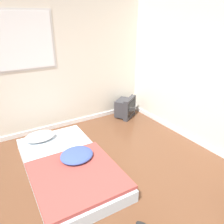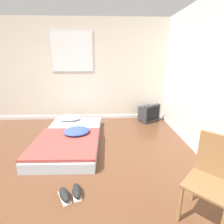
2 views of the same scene
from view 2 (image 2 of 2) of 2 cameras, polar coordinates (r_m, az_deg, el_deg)
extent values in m
plane|color=brown|center=(2.65, -23.64, -22.52)|extent=(20.00, 20.00, 0.00)
cube|color=silver|center=(4.82, -13.58, 12.78)|extent=(7.48, 0.06, 2.60)
cube|color=white|center=(5.03, -12.67, -1.64)|extent=(7.48, 0.02, 0.09)
cube|color=silver|center=(4.76, -12.89, 18.56)|extent=(1.09, 0.01, 1.02)
cube|color=white|center=(4.75, -12.90, 18.56)|extent=(1.02, 0.01, 0.95)
cube|color=silver|center=(3.66, -13.33, -8.33)|extent=(1.17, 2.10, 0.17)
ellipsoid|color=white|center=(4.38, -13.85, -1.81)|extent=(0.53, 0.35, 0.14)
cube|color=#993D38|center=(3.26, -14.88, -9.54)|extent=(1.17, 1.23, 0.05)
ellipsoid|color=#384C93|center=(3.51, -11.45, -6.14)|extent=(0.61, 0.58, 0.11)
cube|color=#333338|center=(4.81, 11.27, -0.24)|extent=(0.49, 0.44, 0.38)
cube|color=#333338|center=(4.70, 12.81, -0.54)|extent=(0.49, 0.37, 0.47)
cube|color=black|center=(4.66, 13.32, -0.56)|extent=(0.36, 0.24, 0.34)
cube|color=olive|center=(2.13, 21.27, -26.12)|extent=(0.05, 0.05, 0.42)
cube|color=olive|center=(2.42, 25.07, -20.76)|extent=(0.05, 0.05, 0.42)
cube|color=brown|center=(2.10, 29.21, -20.15)|extent=(0.61, 0.61, 0.02)
cube|color=olive|center=(2.14, 31.56, -12.16)|extent=(0.31, 0.32, 0.47)
cube|color=silver|center=(2.43, -15.16, -25.43)|extent=(0.21, 0.28, 0.02)
ellipsoid|color=black|center=(2.40, -15.26, -24.58)|extent=(0.22, 0.28, 0.09)
cube|color=silver|center=(2.45, -11.38, -24.75)|extent=(0.16, 0.28, 0.02)
ellipsoid|color=black|center=(2.42, -11.45, -23.90)|extent=(0.17, 0.28, 0.09)
camera|label=1|loc=(1.72, -77.62, 22.61)|focal=35.00mm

